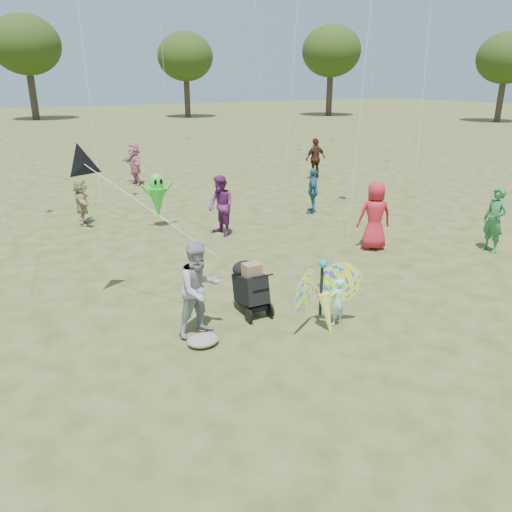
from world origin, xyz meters
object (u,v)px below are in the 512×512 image
at_px(crowd_j, 134,164).
at_px(crowd_e, 221,206).
at_px(adult_man, 199,289).
at_px(crowd_d, 82,202).
at_px(crowd_f, 494,220).
at_px(jogging_stroller, 250,284).
at_px(crowd_a, 375,216).
at_px(butterfly_kite, 324,297).
at_px(crowd_h, 315,159).
at_px(alien_kite, 157,198).
at_px(child_girl, 337,302).
at_px(crowd_c, 313,191).

bearing_deg(crowd_j, crowd_e, -5.18).
xyz_separation_m(adult_man, crowd_d, (-0.39, 8.56, -0.15)).
bearing_deg(crowd_e, crowd_f, 43.47).
height_order(crowd_f, jogging_stroller, crowd_f).
height_order(adult_man, crowd_f, adult_man).
bearing_deg(crowd_a, crowd_f, 169.45).
relative_size(adult_man, butterfly_kite, 1.03).
distance_m(crowd_d, crowd_h, 11.40).
xyz_separation_m(crowd_e, butterfly_kite, (-0.93, -6.34, -0.23)).
relative_size(crowd_h, butterfly_kite, 1.08).
bearing_deg(crowd_f, crowd_h, 175.20).
distance_m(butterfly_kite, alien_kite, 8.06).
height_order(child_girl, crowd_d, crowd_d).
relative_size(crowd_a, crowd_f, 1.06).
distance_m(adult_man, crowd_c, 9.26).
bearing_deg(crowd_e, child_girl, -11.00).
xyz_separation_m(crowd_a, jogging_stroller, (-4.92, -1.83, -0.33)).
distance_m(crowd_f, butterfly_kite, 6.85).
xyz_separation_m(child_girl, crowd_e, (0.58, 6.32, 0.43)).
bearing_deg(crowd_h, jogging_stroller, 44.87).
bearing_deg(child_girl, crowd_c, -131.25).
xyz_separation_m(crowd_f, jogging_stroller, (-7.57, -0.06, -0.28)).
xyz_separation_m(crowd_e, crowd_j, (-0.03, 8.71, 0.01)).
bearing_deg(alien_kite, butterfly_kite, -86.81).
bearing_deg(crowd_h, crowd_d, 9.38).
bearing_deg(crowd_e, adult_man, -35.05).
relative_size(crowd_c, jogging_stroller, 1.44).
height_order(crowd_a, crowd_j, crowd_a).
bearing_deg(butterfly_kite, jogging_stroller, 123.52).
bearing_deg(crowd_h, crowd_c, 49.21).
relative_size(adult_man, crowd_f, 1.01).
bearing_deg(crowd_d, alien_kite, -115.34).
distance_m(crowd_d, jogging_stroller, 8.39).
height_order(crowd_c, crowd_f, crowd_f).
relative_size(crowd_c, butterfly_kite, 0.90).
distance_m(adult_man, butterfly_kite, 2.31).
bearing_deg(alien_kite, crowd_f, -43.02).
relative_size(crowd_j, butterfly_kite, 1.05).
height_order(crowd_f, butterfly_kite, crowd_f).
bearing_deg(adult_man, alien_kite, 68.04).
height_order(crowd_a, crowd_f, crowd_a).
xyz_separation_m(adult_man, crowd_j, (2.98, 14.08, 0.01)).
bearing_deg(child_girl, crowd_a, -148.97).
bearing_deg(crowd_d, crowd_c, -97.04).
distance_m(crowd_h, butterfly_kite, 14.93).
xyz_separation_m(child_girl, crowd_h, (8.26, 12.17, 0.46)).
distance_m(child_girl, crowd_f, 6.51).
bearing_deg(jogging_stroller, crowd_j, 85.75).
relative_size(crowd_h, jogging_stroller, 1.72).
xyz_separation_m(crowd_f, crowd_j, (-5.81, 13.69, 0.02)).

